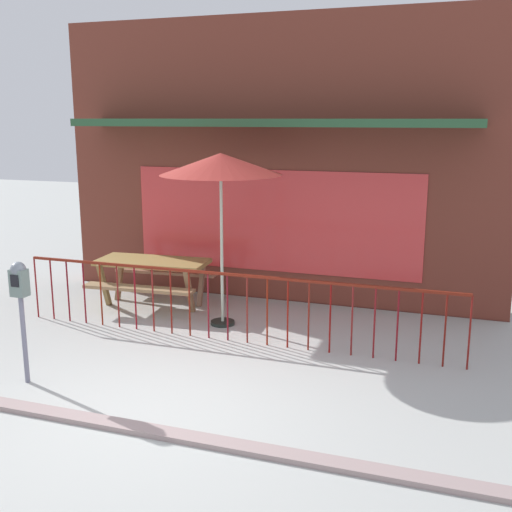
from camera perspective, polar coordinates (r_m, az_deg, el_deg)
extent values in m
plane|color=#ACAFAA|center=(6.86, -9.51, -13.72)|extent=(40.00, 40.00, 0.00)
cube|color=#49221E|center=(10.81, 1.98, -3.64)|extent=(7.54, 0.54, 0.01)
cube|color=brown|center=(10.40, 2.08, 8.73)|extent=(7.54, 0.50, 4.64)
cube|color=#D83838|center=(10.27, 1.61, 3.23)|extent=(4.90, 0.02, 1.70)
cube|color=#275030|center=(9.70, 0.87, 12.23)|extent=(6.41, 0.92, 0.12)
cube|color=maroon|center=(8.40, -2.68, -1.69)|extent=(6.33, 0.04, 0.04)
cylinder|color=maroon|center=(10.09, -19.65, -2.77)|extent=(0.02, 0.02, 0.95)
cylinder|color=maroon|center=(9.92, -18.34, -2.94)|extent=(0.02, 0.02, 0.95)
cylinder|color=maroon|center=(9.75, -16.99, -3.11)|extent=(0.02, 0.02, 0.95)
cylinder|color=maroon|center=(9.59, -15.59, -3.28)|extent=(0.02, 0.02, 0.95)
cylinder|color=maroon|center=(9.43, -14.14, -3.46)|extent=(0.02, 0.02, 0.95)
cylinder|color=maroon|center=(9.28, -12.64, -3.64)|extent=(0.02, 0.02, 0.95)
cylinder|color=maroon|center=(9.14, -11.10, -3.83)|extent=(0.02, 0.02, 0.95)
cylinder|color=maroon|center=(9.00, -9.50, -4.01)|extent=(0.02, 0.02, 0.95)
cylinder|color=maroon|center=(8.87, -7.86, -4.21)|extent=(0.02, 0.02, 0.95)
cylinder|color=maroon|center=(8.75, -6.17, -4.40)|extent=(0.02, 0.02, 0.95)
cylinder|color=maroon|center=(8.64, -4.43, -4.59)|extent=(0.02, 0.02, 0.95)
cylinder|color=maroon|center=(8.53, -2.65, -4.79)|extent=(0.02, 0.02, 0.95)
cylinder|color=maroon|center=(8.44, -0.82, -4.98)|extent=(0.02, 0.02, 0.95)
cylinder|color=maroon|center=(8.35, 1.04, -5.17)|extent=(0.02, 0.02, 0.95)
cylinder|color=maroon|center=(8.27, 2.95, -5.36)|extent=(0.02, 0.02, 0.95)
cylinder|color=maroon|center=(8.20, 4.89, -5.55)|extent=(0.02, 0.02, 0.95)
cylinder|color=maroon|center=(8.14, 6.87, -5.74)|extent=(0.02, 0.02, 0.95)
cylinder|color=maroon|center=(8.09, 8.87, -5.92)|extent=(0.02, 0.02, 0.95)
cylinder|color=maroon|center=(8.05, 10.90, -6.09)|extent=(0.02, 0.02, 0.95)
cylinder|color=maroon|center=(8.02, 12.95, -6.26)|extent=(0.02, 0.02, 0.95)
cylinder|color=maroon|center=(8.00, 15.01, -6.43)|extent=(0.02, 0.02, 0.95)
cylinder|color=maroon|center=(7.99, 17.08, -6.58)|extent=(0.02, 0.02, 0.95)
cylinder|color=maroon|center=(7.99, 19.15, -6.73)|extent=(0.02, 0.02, 0.95)
cube|color=olive|center=(10.17, -9.56, -0.54)|extent=(1.85, 0.89, 0.07)
cube|color=#94744E|center=(9.76, -10.81, -2.97)|extent=(1.81, 0.39, 0.05)
cube|color=#A06C52|center=(10.73, -8.31, -1.46)|extent=(1.81, 0.39, 0.05)
cube|color=olive|center=(10.34, -13.86, -2.64)|extent=(0.10, 0.35, 0.78)
cube|color=#8C6543|center=(10.82, -12.46, -1.89)|extent=(0.10, 0.35, 0.78)
cube|color=olive|center=(9.73, -6.18, -3.29)|extent=(0.10, 0.35, 0.78)
cube|color=#825D48|center=(10.24, -5.07, -2.46)|extent=(0.10, 0.35, 0.78)
cylinder|color=black|center=(9.33, -3.10, -6.17)|extent=(0.36, 0.36, 0.05)
cylinder|color=#B3BFA9|center=(9.01, -3.19, 1.22)|extent=(0.04, 0.04, 2.50)
cone|color=#AD312B|center=(8.85, -3.28, 8.49)|extent=(1.75, 1.75, 0.31)
cylinder|color=slate|center=(7.67, -20.64, -7.25)|extent=(0.06, 0.06, 1.05)
cube|color=slate|center=(7.48, -21.04, -2.32)|extent=(0.18, 0.14, 0.31)
sphere|color=slate|center=(7.44, -21.14, -1.15)|extent=(0.17, 0.17, 0.17)
cube|color=black|center=(7.41, -21.43, -2.17)|extent=(0.11, 0.01, 0.14)
cube|color=gray|center=(6.49, -11.60, -15.44)|extent=(10.56, 0.20, 0.11)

